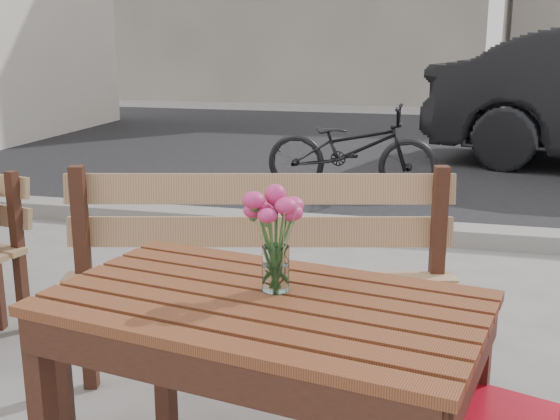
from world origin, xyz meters
name	(u,v)px	position (x,y,z in m)	size (l,w,h in m)	color
street	(398,178)	(0.00, 5.06, 0.03)	(30.00, 8.12, 0.12)	black
main_table	(264,339)	(0.04, -0.14, 0.61)	(1.29, 0.90, 0.73)	#552716
main_bench	(259,261)	(-0.18, 0.60, 0.58)	(1.60, 0.81, 0.96)	#95724D
main_vase	(276,225)	(0.06, -0.07, 0.92)	(0.17, 0.17, 0.30)	white
bicycle	(351,149)	(-0.38, 4.40, 0.41)	(0.54, 1.55, 0.81)	black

